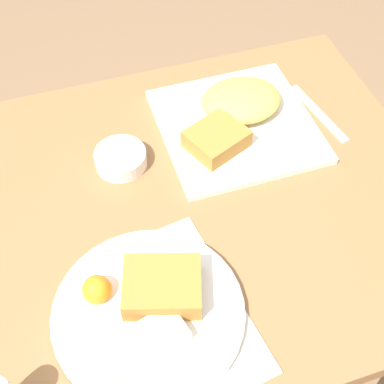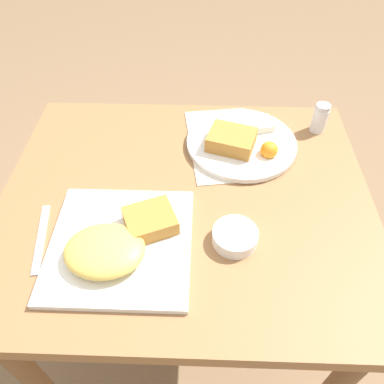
% 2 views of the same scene
% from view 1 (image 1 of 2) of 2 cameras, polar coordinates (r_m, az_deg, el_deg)
% --- Properties ---
extents(ground_plane, '(8.00, 8.00, 0.00)m').
position_cam_1_polar(ground_plane, '(1.62, 0.37, -17.73)').
color(ground_plane, '#846647').
extents(dining_table, '(0.86, 0.72, 0.78)m').
position_cam_1_polar(dining_table, '(1.02, 0.56, -4.78)').
color(dining_table, olive).
rests_on(dining_table, ground_plane).
extents(menu_card, '(0.22, 0.32, 0.00)m').
position_cam_1_polar(menu_card, '(0.82, -1.26, -12.54)').
color(menu_card, beige).
rests_on(menu_card, dining_table).
extents(plate_square_near, '(0.29, 0.29, 0.06)m').
position_cam_1_polar(plate_square_near, '(1.04, 4.69, 7.91)').
color(plate_square_near, white).
rests_on(plate_square_near, dining_table).
extents(plate_oval_far, '(0.29, 0.29, 0.05)m').
position_cam_1_polar(plate_oval_far, '(0.80, -4.63, -12.24)').
color(plate_oval_far, white).
rests_on(plate_oval_far, menu_card).
extents(sauce_ramekin, '(0.09, 0.09, 0.03)m').
position_cam_1_polar(sauce_ramekin, '(0.98, -7.62, 3.60)').
color(sauce_ramekin, white).
rests_on(sauce_ramekin, dining_table).
extents(butter_knife, '(0.05, 0.18, 0.00)m').
position_cam_1_polar(butter_knife, '(1.10, 13.35, 8.19)').
color(butter_knife, silver).
rests_on(butter_knife, dining_table).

